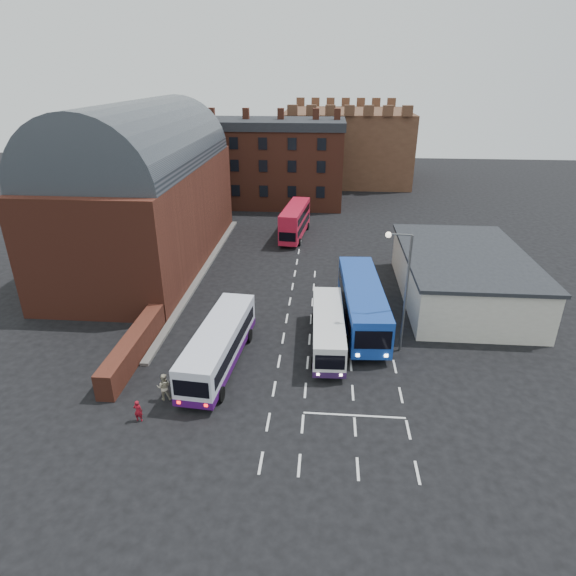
# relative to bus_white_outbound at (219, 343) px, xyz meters

# --- Properties ---
(ground) EXTENTS (180.00, 180.00, 0.00)m
(ground) POSITION_rel_bus_white_outbound_xyz_m (4.01, -1.62, -1.73)
(ground) COLOR black
(railway_station) EXTENTS (12.00, 28.00, 16.00)m
(railway_station) POSITION_rel_bus_white_outbound_xyz_m (-11.49, 19.38, 5.90)
(railway_station) COLOR #602B1E
(railway_station) RESTS_ON ground
(forecourt_wall) EXTENTS (1.20, 10.00, 1.80)m
(forecourt_wall) POSITION_rel_bus_white_outbound_xyz_m (-6.19, 0.38, -0.83)
(forecourt_wall) COLOR #602B1E
(forecourt_wall) RESTS_ON ground
(cream_building) EXTENTS (10.40, 16.40, 4.25)m
(cream_building) POSITION_rel_bus_white_outbound_xyz_m (19.01, 12.38, 0.42)
(cream_building) COLOR beige
(cream_building) RESTS_ON ground
(brick_terrace) EXTENTS (22.00, 10.00, 11.00)m
(brick_terrace) POSITION_rel_bus_white_outbound_xyz_m (-1.99, 44.38, 3.77)
(brick_terrace) COLOR brown
(brick_terrace) RESTS_ON ground
(castle_keep) EXTENTS (22.00, 22.00, 12.00)m
(castle_keep) POSITION_rel_bus_white_outbound_xyz_m (10.01, 64.38, 4.27)
(castle_keep) COLOR brown
(castle_keep) RESTS_ON ground
(bus_white_outbound) EXTENTS (3.41, 10.94, 2.94)m
(bus_white_outbound) POSITION_rel_bus_white_outbound_xyz_m (0.00, 0.00, 0.00)
(bus_white_outbound) COLOR silver
(bus_white_outbound) RESTS_ON ground
(bus_white_inbound) EXTENTS (2.63, 9.59, 2.60)m
(bus_white_inbound) POSITION_rel_bus_white_outbound_xyz_m (7.37, 3.17, -0.20)
(bus_white_inbound) COLOR silver
(bus_white_inbound) RESTS_ON ground
(bus_blue) EXTENTS (3.68, 12.56, 3.39)m
(bus_blue) POSITION_rel_bus_white_outbound_xyz_m (10.01, 6.78, 0.27)
(bus_blue) COLOR #153DA0
(bus_blue) RESTS_ON ground
(bus_red_double) EXTENTS (3.21, 9.71, 3.81)m
(bus_red_double) POSITION_rel_bus_white_outbound_xyz_m (3.21, 28.30, 0.29)
(bus_red_double) COLOR red
(bus_red_double) RESTS_ON ground
(street_lamp) EXTENTS (1.82, 0.41, 8.92)m
(street_lamp) POSITION_rel_bus_white_outbound_xyz_m (12.31, 2.95, 3.65)
(street_lamp) COLOR #58595B
(street_lamp) RESTS_ON ground
(pedestrian_red) EXTENTS (0.51, 0.34, 1.41)m
(pedestrian_red) POSITION_rel_bus_white_outbound_xyz_m (-3.47, -6.11, -1.03)
(pedestrian_red) COLOR maroon
(pedestrian_red) RESTS_ON ground
(pedestrian_beige) EXTENTS (0.97, 0.81, 1.80)m
(pedestrian_beige) POSITION_rel_bus_white_outbound_xyz_m (-2.59, -4.01, -0.83)
(pedestrian_beige) COLOR #B0A98E
(pedestrian_beige) RESTS_ON ground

